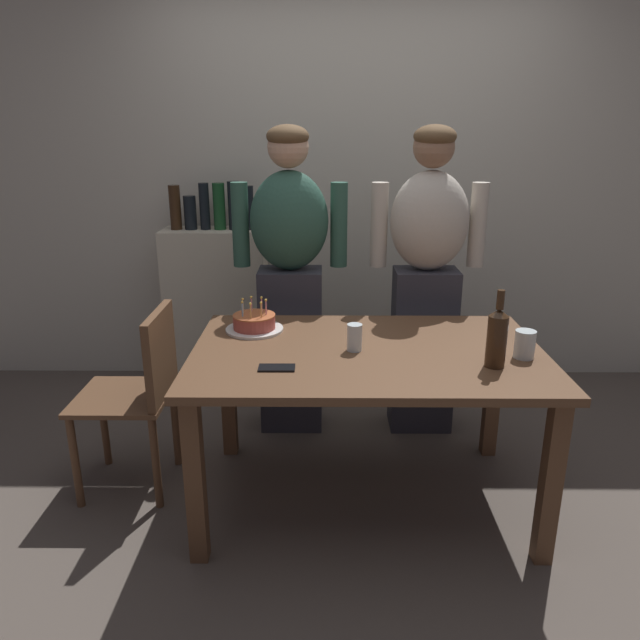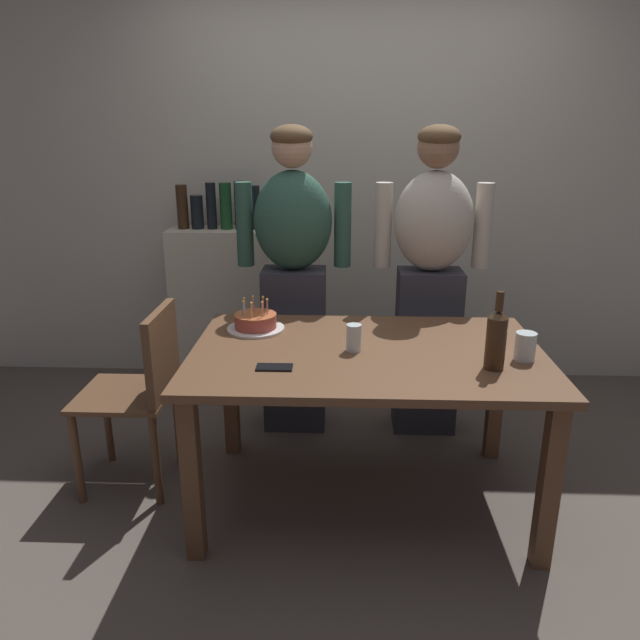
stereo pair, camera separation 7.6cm
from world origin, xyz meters
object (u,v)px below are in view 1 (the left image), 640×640
(person_woman_cardigan, at_px, (426,278))
(water_glass_near, at_px, (354,337))
(wine_bottle, at_px, (497,336))
(cell_phone, at_px, (277,368))
(birthday_cake, at_px, (254,323))
(water_glass_far, at_px, (525,344))
(dining_chair, at_px, (142,386))
(person_man_bearded, at_px, (290,278))

(person_woman_cardigan, bearing_deg, water_glass_near, 60.31)
(wine_bottle, xyz_separation_m, person_woman_cardigan, (-0.13, 0.91, 0.01))
(water_glass_near, height_order, cell_phone, water_glass_near)
(birthday_cake, distance_m, water_glass_far, 1.20)
(birthday_cake, bearing_deg, person_woman_cardigan, 28.86)
(water_glass_far, distance_m, dining_chair, 1.69)
(water_glass_far, bearing_deg, water_glass_near, 173.54)
(water_glass_far, xyz_separation_m, dining_chair, (-1.66, 0.20, -0.28))
(water_glass_far, xyz_separation_m, cell_phone, (-1.01, -0.13, -0.05))
(person_woman_cardigan, distance_m, dining_chair, 1.56)
(water_glass_far, height_order, dining_chair, dining_chair)
(water_glass_near, height_order, person_man_bearded, person_man_bearded)
(cell_phone, relative_size, person_man_bearded, 0.09)
(water_glass_far, relative_size, person_man_bearded, 0.07)
(water_glass_far, xyz_separation_m, person_woman_cardigan, (-0.27, 0.81, 0.08))
(dining_chair, bearing_deg, water_glass_near, 82.87)
(water_glass_near, relative_size, dining_chair, 0.13)
(wine_bottle, relative_size, person_woman_cardigan, 0.19)
(person_man_bearded, xyz_separation_m, person_woman_cardigan, (0.73, 0.00, 0.00))
(water_glass_far, relative_size, wine_bottle, 0.37)
(birthday_cake, xyz_separation_m, person_woman_cardigan, (0.87, 0.48, 0.10))
(person_man_bearded, xyz_separation_m, dining_chair, (-0.65, -0.62, -0.36))
(person_woman_cardigan, bearing_deg, birthday_cake, 28.86)
(water_glass_far, relative_size, person_woman_cardigan, 0.07)
(water_glass_near, xyz_separation_m, person_man_bearded, (-0.31, 0.74, 0.08))
(birthday_cake, height_order, water_glass_far, birthday_cake)
(water_glass_near, relative_size, person_man_bearded, 0.07)
(water_glass_far, bearing_deg, cell_phone, -172.80)
(birthday_cake, bearing_deg, cell_phone, -73.16)
(person_man_bearded, relative_size, dining_chair, 1.90)
(water_glass_near, distance_m, person_man_bearded, 0.80)
(cell_phone, xyz_separation_m, person_woman_cardigan, (0.73, 0.94, 0.13))
(cell_phone, distance_m, person_man_bearded, 0.95)
(cell_phone, distance_m, person_woman_cardigan, 1.20)
(cell_phone, xyz_separation_m, dining_chair, (-0.65, 0.33, -0.23))
(water_glass_near, distance_m, water_glass_far, 0.70)
(water_glass_near, relative_size, wine_bottle, 0.37)
(birthday_cake, height_order, person_man_bearded, person_man_bearded)
(water_glass_far, distance_m, person_woman_cardigan, 0.86)
(wine_bottle, xyz_separation_m, person_man_bearded, (-0.86, 0.91, 0.01))
(water_glass_near, bearing_deg, person_man_bearded, 113.01)
(birthday_cake, bearing_deg, water_glass_far, -16.17)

